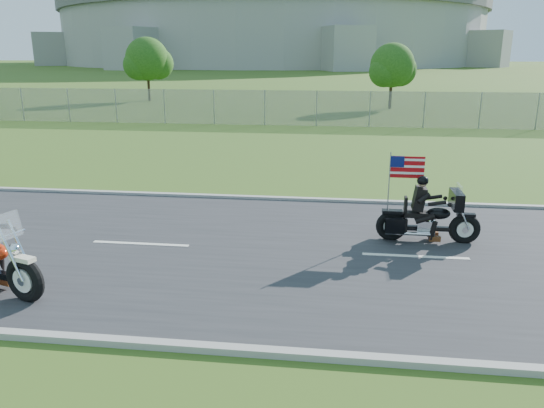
# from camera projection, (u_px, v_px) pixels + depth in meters

# --- Properties ---
(ground) EXTENTS (420.00, 420.00, 0.00)m
(ground) POSITION_uv_depth(u_px,v_px,m) (228.00, 250.00, 11.60)
(ground) COLOR #2E5219
(ground) RESTS_ON ground
(road) EXTENTS (120.00, 8.00, 0.04)m
(road) POSITION_uv_depth(u_px,v_px,m) (228.00, 249.00, 11.60)
(road) COLOR #28282B
(road) RESTS_ON ground
(curb_north) EXTENTS (120.00, 0.18, 0.12)m
(curb_north) POSITION_uv_depth(u_px,v_px,m) (257.00, 198.00, 15.45)
(curb_north) COLOR #9E9B93
(curb_north) RESTS_ON ground
(curb_south) EXTENTS (120.00, 0.18, 0.12)m
(curb_south) POSITION_uv_depth(u_px,v_px,m) (172.00, 346.00, 7.73)
(curb_south) COLOR #9E9B93
(curb_south) RESTS_ON ground
(fence) EXTENTS (60.00, 0.03, 2.00)m
(fence) POSITION_uv_depth(u_px,v_px,m) (214.00, 107.00, 30.98)
(fence) COLOR gray
(fence) RESTS_ON ground
(stadium) EXTENTS (140.40, 140.40, 29.20)m
(stadium) POSITION_uv_depth(u_px,v_px,m) (274.00, 14.00, 171.60)
(stadium) COLOR #A3A099
(stadium) RESTS_ON ground
(tree_fence_near) EXTENTS (3.52, 3.28, 4.75)m
(tree_fence_near) POSITION_uv_depth(u_px,v_px,m) (393.00, 68.00, 38.66)
(tree_fence_near) COLOR #382316
(tree_fence_near) RESTS_ON ground
(tree_fence_mid) EXTENTS (3.96, 3.69, 5.30)m
(tree_fence_mid) POSITION_uv_depth(u_px,v_px,m) (148.00, 61.00, 44.79)
(tree_fence_mid) COLOR #382316
(tree_fence_mid) RESTS_ON ground
(motorcycle_follow) EXTENTS (2.30, 0.76, 1.93)m
(motorcycle_follow) POSITION_uv_depth(u_px,v_px,m) (428.00, 220.00, 11.88)
(motorcycle_follow) COLOR black
(motorcycle_follow) RESTS_ON ground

